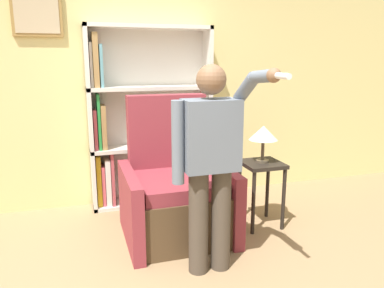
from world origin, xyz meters
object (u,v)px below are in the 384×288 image
bookcase (140,121)px  armchair (175,193)px  table_lamp (263,134)px  person_standing (211,159)px  side_table (262,176)px

bookcase → armchair: bearing=-78.6°
bookcase → table_lamp: size_ratio=5.53×
armchair → person_standing: bearing=-82.8°
bookcase → side_table: size_ratio=3.04×
side_table → table_lamp: table_lamp is taller
person_standing → table_lamp: person_standing is taller
table_lamp → person_standing: bearing=-140.4°
person_standing → table_lamp: size_ratio=4.45×
person_standing → bookcase: bearing=99.5°
armchair → side_table: (0.85, -0.08, 0.11)m
bookcase → armchair: size_ratio=1.53×
armchair → side_table: bearing=-5.6°
side_table → table_lamp: 0.42m
armchair → table_lamp: size_ratio=3.61×
armchair → side_table: 0.86m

